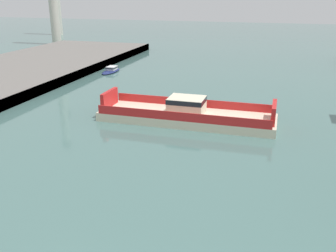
{
  "coord_description": "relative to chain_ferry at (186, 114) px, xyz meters",
  "views": [
    {
      "loc": [
        11.1,
        -14.16,
        15.95
      ],
      "look_at": [
        0.0,
        23.24,
        2.0
      ],
      "focal_mm": 40.44,
      "sensor_mm": 36.0,
      "label": 1
    }
  ],
  "objects": [
    {
      "name": "chain_ferry",
      "position": [
        0.0,
        0.0,
        0.0
      ],
      "size": [
        22.6,
        6.57,
        3.3
      ],
      "color": "beige",
      "rests_on": "ground"
    },
    {
      "name": "moored_boat_upstream_a",
      "position": [
        -22.71,
        26.47,
        -0.59
      ],
      "size": [
        2.54,
        6.99,
        1.13
      ],
      "color": "navy",
      "rests_on": "ground"
    }
  ]
}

